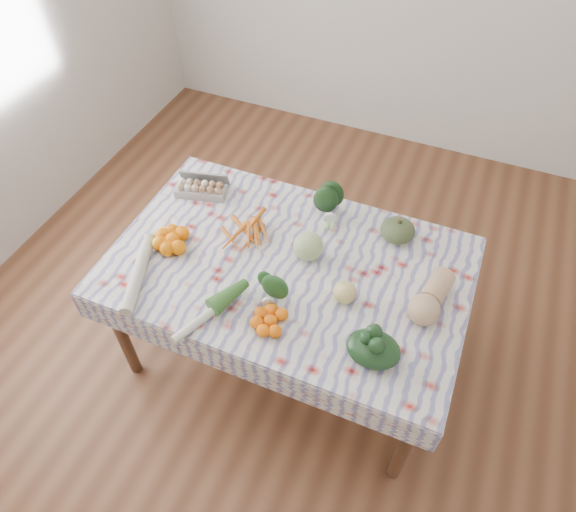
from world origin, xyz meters
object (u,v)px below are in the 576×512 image
at_px(grapefruit, 345,292).
at_px(kabocha_squash, 398,230).
at_px(cabbage, 308,246).
at_px(butternut_squash, 432,296).
at_px(dining_table, 288,276).
at_px(egg_carton, 201,190).

bearing_deg(grapefruit, kabocha_squash, 75.61).
relative_size(cabbage, grapefruit, 1.36).
relative_size(butternut_squash, grapefruit, 2.88).
distance_m(dining_table, kabocha_squash, 0.57).
bearing_deg(dining_table, kabocha_squash, 40.43).
xyz_separation_m(cabbage, grapefruit, (0.24, -0.18, -0.02)).
bearing_deg(butternut_squash, egg_carton, 179.98).
xyz_separation_m(dining_table, grapefruit, (0.31, -0.09, 0.13)).
distance_m(egg_carton, butternut_squash, 1.29).
bearing_deg(egg_carton, dining_table, -37.85).
xyz_separation_m(egg_carton, kabocha_squash, (1.03, 0.09, 0.02)).
bearing_deg(kabocha_squash, cabbage, -142.09).
bearing_deg(cabbage, kabocha_squash, 37.91).
height_order(cabbage, grapefruit, cabbage).
height_order(dining_table, cabbage, cabbage).
bearing_deg(butternut_squash, grapefruit, -151.14).
height_order(egg_carton, kabocha_squash, kabocha_squash).
distance_m(egg_carton, cabbage, 0.70).
bearing_deg(dining_table, egg_carton, 156.19).
height_order(egg_carton, grapefruit, grapefruit).
xyz_separation_m(kabocha_squash, grapefruit, (-0.12, -0.45, -0.00)).
bearing_deg(kabocha_squash, butternut_squash, -55.33).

